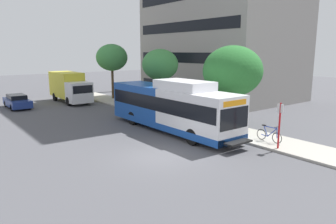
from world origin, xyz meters
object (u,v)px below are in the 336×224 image
(bicycle_parked, at_px, (269,135))
(parked_car_far_lane, at_px, (17,101))
(street_tree_near_stop, at_px, (233,71))
(street_tree_far_block, at_px, (112,58))
(street_tree_mid_block, at_px, (160,65))
(transit_bus, at_px, (171,107))
(box_truck_background, at_px, (69,86))
(bus_stop_sign_pole, at_px, (280,122))

(bicycle_parked, height_order, parked_car_far_lane, parked_car_far_lane)
(bicycle_parked, bearing_deg, street_tree_near_stop, 71.81)
(street_tree_far_block, bearing_deg, street_tree_mid_block, -90.83)
(street_tree_near_stop, relative_size, parked_car_far_lane, 1.29)
(transit_bus, distance_m, box_truck_background, 16.90)
(bicycle_parked, xyz_separation_m, street_tree_mid_block, (0.96, 12.40, 3.76))
(parked_car_far_lane, bearing_deg, transit_bus, -68.88)
(transit_bus, bearing_deg, street_tree_near_stop, -25.00)
(bus_stop_sign_pole, height_order, bicycle_parked, bus_stop_sign_pole)
(bicycle_parked, xyz_separation_m, box_truck_background, (-3.57, 23.06, 1.18))
(bus_stop_sign_pole, bearing_deg, bicycle_parked, 55.57)
(transit_bus, xyz_separation_m, bicycle_parked, (2.71, -6.18, -1.14))
(street_tree_near_stop, distance_m, street_tree_far_block, 17.62)
(bus_stop_sign_pole, distance_m, parked_car_far_lane, 25.23)
(bicycle_parked, height_order, street_tree_far_block, street_tree_far_block)
(street_tree_far_block, xyz_separation_m, box_truck_background, (-4.68, 1.19, -3.08))
(transit_bus, distance_m, street_tree_near_stop, 5.15)
(street_tree_near_stop, relative_size, street_tree_mid_block, 1.04)
(bicycle_parked, height_order, street_tree_mid_block, street_tree_mid_block)
(transit_bus, height_order, parked_car_far_lane, transit_bus)
(bus_stop_sign_pole, bearing_deg, street_tree_mid_block, 82.69)
(transit_bus, xyz_separation_m, street_tree_far_block, (3.82, 15.69, 3.12))
(bicycle_parked, bearing_deg, transit_bus, 113.71)
(street_tree_far_block, xyz_separation_m, parked_car_far_lane, (-10.19, 0.80, -4.16))
(street_tree_near_stop, bearing_deg, transit_bus, 155.00)
(street_tree_near_stop, height_order, box_truck_background, street_tree_near_stop)
(street_tree_near_stop, relative_size, box_truck_background, 0.83)
(bicycle_parked, relative_size, parked_car_far_lane, 0.39)
(bus_stop_sign_pole, relative_size, street_tree_far_block, 0.42)
(transit_bus, xyz_separation_m, parked_car_far_lane, (-6.37, 16.49, -1.04))
(transit_bus, xyz_separation_m, street_tree_mid_block, (3.68, 6.22, 2.62))
(street_tree_near_stop, height_order, parked_car_far_lane, street_tree_near_stop)
(transit_bus, bearing_deg, street_tree_mid_block, 59.42)
(street_tree_mid_block, xyz_separation_m, box_truck_background, (-4.54, 10.66, -2.58))
(transit_bus, height_order, street_tree_near_stop, street_tree_near_stop)
(bicycle_parked, relative_size, street_tree_far_block, 0.28)
(transit_bus, bearing_deg, bus_stop_sign_pole, -75.12)
(bicycle_parked, height_order, box_truck_background, box_truck_background)
(box_truck_background, bearing_deg, transit_bus, -87.09)
(bus_stop_sign_pole, height_order, street_tree_far_block, street_tree_far_block)
(transit_bus, distance_m, bicycle_parked, 6.85)
(street_tree_mid_block, bearing_deg, bicycle_parked, -94.44)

